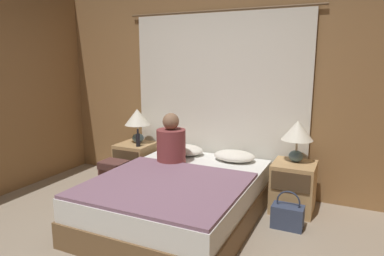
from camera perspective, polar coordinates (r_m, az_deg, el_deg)
The scene contains 14 objects.
wall_back at distance 4.32m, azimuth 4.55°, elevation 6.33°, with size 4.61×0.06×2.50m.
curtain_panel at distance 4.28m, azimuth 4.23°, elevation 4.27°, with size 2.44×0.02×2.21m.
bed at distance 3.59m, azimuth -2.04°, elevation -11.61°, with size 1.48×1.97×0.46m.
nightstand_left at distance 4.64m, azimuth -9.31°, elevation -5.79°, with size 0.44×0.46×0.54m.
nightstand_right at distance 3.92m, azimuth 16.51°, elevation -9.38°, with size 0.44×0.46×0.54m.
lamp_left at distance 4.56m, azimuth -9.09°, elevation 1.44°, with size 0.33×0.33×0.45m.
lamp_right at distance 3.82m, azimuth 17.15°, elevation -0.84°, with size 0.33×0.33×0.45m.
pillow_left at distance 4.28m, azimuth -1.29°, elevation -3.64°, with size 0.49×0.36×0.12m.
pillow_right at distance 4.04m, azimuth 7.06°, elevation -4.63°, with size 0.49×0.36×0.12m.
blanket_on_bed at distance 3.25m, azimuth -4.50°, elevation -9.41°, with size 1.42×1.31×0.03m.
person_left_in_bed at distance 3.91m, azimuth -3.50°, elevation -2.48°, with size 0.33×0.33×0.58m.
beer_bottle_on_left_stand at distance 4.40m, azimuth -8.99°, elevation -1.91°, with size 0.06×0.06×0.22m.
backpack_on_floor at distance 4.26m, azimuth -12.80°, elevation -7.88°, with size 0.31×0.26×0.44m.
handbag_on_floor at distance 3.58m, azimuth 15.64°, elevation -13.90°, with size 0.30×0.18×0.38m.
Camera 1 is at (1.52, -2.02, 1.63)m, focal length 32.00 mm.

